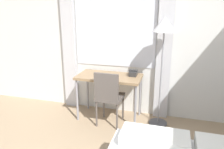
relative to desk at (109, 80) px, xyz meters
name	(u,v)px	position (x,y,z in m)	size (l,w,h in m)	color
wall_back_with_window	(120,37)	(0.08, 0.35, 0.66)	(5.64, 0.13, 2.70)	silver
desk	(109,80)	(0.00, 0.00, 0.00)	(1.05, 0.54, 0.76)	#937551
desk_chair	(109,95)	(0.06, -0.25, -0.16)	(0.41, 0.41, 0.91)	#59514C
standing_lamp	(164,36)	(0.83, 0.00, 0.74)	(0.34, 0.34, 1.71)	#4C4C51
telephone	(133,73)	(0.38, 0.11, 0.12)	(0.14, 0.18, 0.10)	#2D2D2D
book	(108,76)	(0.00, -0.06, 0.09)	(0.24, 0.22, 0.02)	#4C4238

